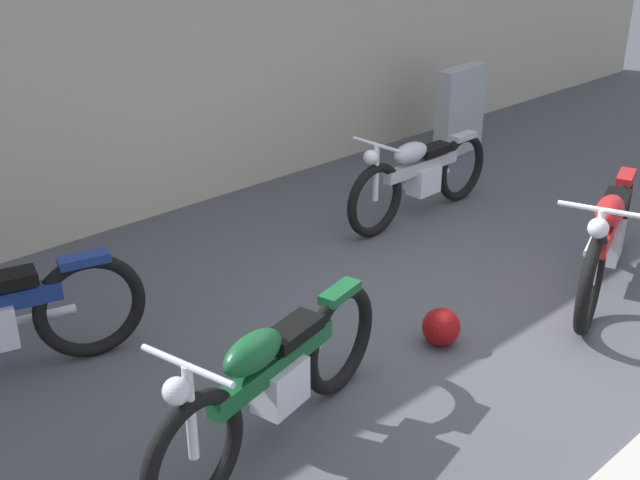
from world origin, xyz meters
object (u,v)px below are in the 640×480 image
object	(u,v)px
motorcycle_silver	(420,175)
helmet	(441,327)
motorcycle_green	(272,381)
motorcycle_red	(607,237)
stone_marker	(460,110)

from	to	relation	value
motorcycle_silver	helmet	bearing A→B (deg)	43.67
motorcycle_green	motorcycle_red	size ratio (longest dim) A/B	0.99
motorcycle_silver	motorcycle_red	world-z (taller)	motorcycle_red
stone_marker	motorcycle_silver	size ratio (longest dim) A/B	0.52
stone_marker	motorcycle_silver	distance (m)	2.19
stone_marker	motorcycle_red	size ratio (longest dim) A/B	0.50
helmet	motorcycle_red	xyz separation A→B (m)	(1.62, -0.37, 0.34)
motorcycle_silver	motorcycle_red	distance (m)	2.05
helmet	motorcycle_green	distance (m)	1.65
helmet	motorcycle_silver	world-z (taller)	motorcycle_silver
helmet	motorcycle_silver	size ratio (longest dim) A/B	0.14
helmet	motorcycle_red	distance (m)	1.69
motorcycle_silver	motorcycle_green	bearing A→B (deg)	26.39
stone_marker	motorcycle_red	distance (m)	3.67
motorcycle_green	stone_marker	bearing A→B (deg)	-165.28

